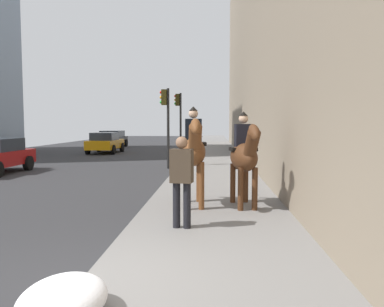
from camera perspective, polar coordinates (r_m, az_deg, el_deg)
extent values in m
cube|color=slate|center=(4.97, 3.41, -19.29)|extent=(120.00, 3.33, 0.12)
ellipsoid|color=brown|center=(9.19, 0.21, 0.26)|extent=(1.55, 0.71, 0.66)
cylinder|color=brown|center=(8.84, 1.38, -4.72)|extent=(0.13, 0.13, 1.08)
cylinder|color=brown|center=(8.82, -0.70, -4.73)|extent=(0.13, 0.13, 1.08)
cylinder|color=brown|center=(9.73, 1.02, -3.88)|extent=(0.13, 0.13, 1.08)
cylinder|color=brown|center=(9.71, -0.87, -3.89)|extent=(0.13, 0.13, 1.08)
cylinder|color=brown|center=(8.40, 0.46, 2.25)|extent=(0.66, 0.34, 0.68)
ellipsoid|color=brown|center=(8.19, 0.53, 3.94)|extent=(0.64, 0.28, 0.49)
cylinder|color=black|center=(9.91, 0.01, -0.01)|extent=(0.29, 0.13, 0.55)
cube|color=black|center=(9.23, 0.19, 1.41)|extent=(0.50, 0.64, 0.08)
cube|color=black|center=(9.22, 0.19, 3.37)|extent=(0.32, 0.41, 0.55)
sphere|color=#D8AD8C|center=(9.22, 0.19, 5.82)|extent=(0.22, 0.22, 0.22)
cone|color=black|center=(9.22, 0.19, 6.57)|extent=(0.22, 0.22, 0.10)
ellipsoid|color=#4C2B16|center=(9.20, 7.51, -0.52)|extent=(1.57, 0.77, 0.66)
cylinder|color=#4C2B16|center=(8.89, 9.11, -5.11)|extent=(0.13, 0.13, 0.96)
cylinder|color=#4C2B16|center=(8.81, 7.09, -5.17)|extent=(0.13, 0.13, 0.96)
cylinder|color=#4C2B16|center=(9.75, 7.81, -4.26)|extent=(0.13, 0.13, 0.96)
cylinder|color=#4C2B16|center=(9.68, 5.96, -4.30)|extent=(0.13, 0.13, 0.96)
cylinder|color=#4C2B16|center=(8.43, 8.68, 1.39)|extent=(0.67, 0.37, 0.68)
ellipsoid|color=#4C2B16|center=(8.21, 9.05, 3.05)|extent=(0.65, 0.31, 0.49)
cylinder|color=black|center=(9.90, 6.60, -0.74)|extent=(0.29, 0.14, 0.55)
cube|color=black|center=(9.23, 7.45, 0.63)|extent=(0.52, 0.66, 0.08)
cube|color=black|center=(9.22, 7.47, 2.58)|extent=(0.33, 0.42, 0.55)
sphere|color=#D8AD8C|center=(9.22, 7.50, 5.04)|extent=(0.22, 0.22, 0.22)
cone|color=black|center=(9.22, 7.50, 5.78)|extent=(0.23, 0.23, 0.10)
cylinder|color=black|center=(7.34, -2.26, -7.50)|extent=(0.14, 0.14, 0.85)
cylinder|color=black|center=(7.30, -0.73, -7.57)|extent=(0.14, 0.14, 0.85)
cube|color=#3F3326|center=(7.20, -1.51, -1.81)|extent=(0.32, 0.44, 0.62)
sphere|color=#8C664C|center=(7.17, -1.52, 1.61)|extent=(0.22, 0.22, 0.22)
cylinder|color=black|center=(18.66, -22.71, -1.30)|extent=(0.64, 0.23, 0.64)
cube|color=black|center=(34.60, -11.60, 1.91)|extent=(4.05, 1.94, 0.60)
cube|color=#262D38|center=(34.82, -11.50, 2.84)|extent=(2.27, 1.69, 0.52)
cylinder|color=black|center=(33.17, -10.62, 1.30)|extent=(0.64, 0.23, 0.64)
cylinder|color=black|center=(33.70, -13.70, 1.30)|extent=(0.64, 0.23, 0.64)
cylinder|color=black|center=(35.58, -9.60, 1.52)|extent=(0.64, 0.23, 0.64)
cylinder|color=black|center=(36.07, -12.49, 1.51)|extent=(0.64, 0.23, 0.64)
cube|color=orange|center=(28.02, -12.46, 1.33)|extent=(4.21, 1.75, 0.60)
cube|color=#262D38|center=(27.75, -12.61, 2.46)|extent=(2.08, 1.53, 0.52)
cylinder|color=black|center=(29.52, -13.40, 0.88)|extent=(0.64, 0.23, 0.64)
cylinder|color=black|center=(29.09, -10.14, 0.88)|extent=(0.64, 0.23, 0.64)
cylinder|color=black|center=(27.03, -14.93, 0.54)|extent=(0.64, 0.23, 0.64)
cylinder|color=black|center=(26.56, -11.39, 0.54)|extent=(0.64, 0.23, 0.64)
cylinder|color=black|center=(17.85, -3.48, 3.61)|extent=(0.12, 0.12, 3.64)
cube|color=#2D280C|center=(17.91, -4.08, 8.16)|extent=(0.20, 0.24, 0.70)
sphere|color=red|center=(17.94, -4.50, 8.86)|extent=(0.14, 0.14, 0.14)
sphere|color=orange|center=(17.93, -4.50, 8.16)|extent=(0.14, 0.14, 0.14)
sphere|color=green|center=(17.91, -4.50, 7.46)|extent=(0.14, 0.14, 0.14)
cylinder|color=black|center=(23.40, -1.67, 4.07)|extent=(0.12, 0.12, 3.86)
cube|color=#2D280C|center=(23.45, -2.12, 7.81)|extent=(0.20, 0.24, 0.70)
sphere|color=red|center=(23.48, -2.44, 8.34)|extent=(0.14, 0.14, 0.14)
sphere|color=orange|center=(23.47, -2.44, 7.81)|extent=(0.14, 0.14, 0.14)
sphere|color=green|center=(23.45, -2.44, 7.27)|extent=(0.14, 0.14, 0.14)
ellipsoid|color=white|center=(4.34, -18.25, -19.55)|extent=(1.11, 0.85, 0.38)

